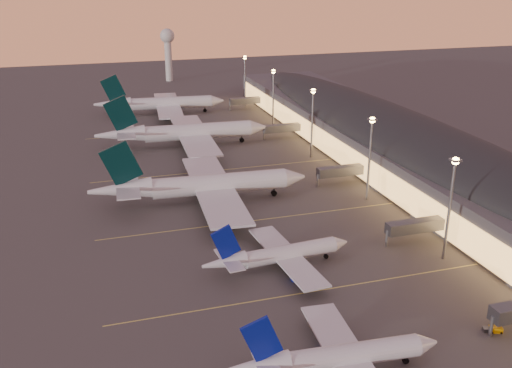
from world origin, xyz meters
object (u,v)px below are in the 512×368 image
(airliner_narrow_south, at_px, (337,357))
(airliner_narrow_north, at_px, (278,255))
(airliner_wide_mid, at_px, (184,133))
(radar_tower, at_px, (168,46))
(baggage_tug_a, at_px, (493,329))
(airliner_wide_near, at_px, (201,186))
(airliner_wide_far, at_px, (160,104))

(airliner_narrow_south, height_order, airliner_narrow_north, airliner_narrow_south)
(airliner_wide_mid, height_order, radar_tower, radar_tower)
(airliner_narrow_south, distance_m, airliner_wide_mid, 144.19)
(radar_tower, bearing_deg, airliner_narrow_north, -93.20)
(airliner_narrow_north, relative_size, airliner_wide_mid, 0.54)
(baggage_tug_a, bearing_deg, airliner_narrow_south, -155.08)
(airliner_narrow_south, relative_size, baggage_tug_a, 9.85)
(airliner_wide_near, bearing_deg, radar_tower, 86.92)
(airliner_narrow_south, distance_m, airliner_narrow_north, 38.88)
(airliner_narrow_south, xyz_separation_m, airliner_narrow_north, (2.83, 38.78, -0.11))
(airliner_narrow_north, relative_size, radar_tower, 1.14)
(radar_tower, height_order, baggage_tug_a, radar_tower)
(airliner_narrow_north, distance_m, airliner_wide_near, 46.15)
(airliner_narrow_south, bearing_deg, airliner_wide_mid, 94.38)
(airliner_wide_mid, bearing_deg, radar_tower, 86.02)
(airliner_narrow_south, distance_m, baggage_tug_a, 34.71)
(airliner_wide_mid, xyz_separation_m, baggage_tug_a, (34.81, -141.73, -5.14))
(airliner_wide_far, relative_size, baggage_tug_a, 16.23)
(airliner_wide_far, bearing_deg, baggage_tug_a, -74.62)
(airliner_narrow_south, height_order, airliner_wide_mid, airliner_wide_mid)
(airliner_wide_near, xyz_separation_m, airliner_wide_mid, (5.57, 60.13, 0.22))
(airliner_narrow_north, bearing_deg, airliner_narrow_south, -98.62)
(airliner_wide_near, relative_size, airliner_wide_far, 1.04)
(airliner_wide_near, bearing_deg, airliner_narrow_south, -82.78)
(airliner_wide_near, bearing_deg, baggage_tug_a, -60.46)
(baggage_tug_a, bearing_deg, airliner_wide_far, 121.02)
(airliner_narrow_north, height_order, airliner_wide_mid, airliner_wide_mid)
(airliner_wide_near, height_order, baggage_tug_a, airliner_wide_near)
(radar_tower, bearing_deg, airliner_wide_far, -101.57)
(airliner_narrow_south, height_order, airliner_wide_far, airliner_wide_far)
(airliner_narrow_south, bearing_deg, baggage_tug_a, 8.31)
(airliner_narrow_north, relative_size, baggage_tug_a, 9.55)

